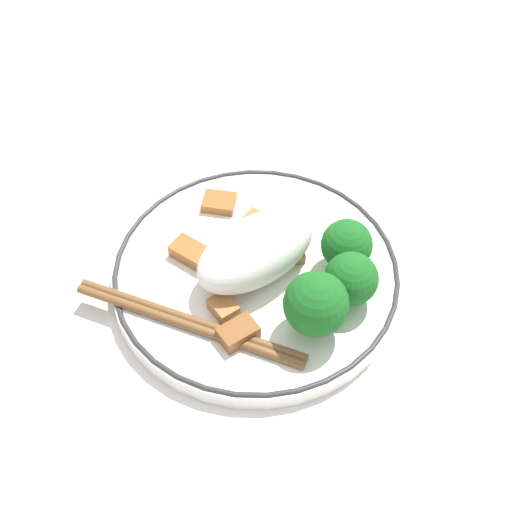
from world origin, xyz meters
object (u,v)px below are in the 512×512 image
Objects in this scene: plate at (256,275)px; broccoli_back_left at (316,305)px; broccoli_back_right at (347,245)px; chopsticks at (189,322)px; broccoli_back_center at (351,279)px.

broccoli_back_left is (0.00, 0.08, 0.04)m from plate.
broccoli_back_right is at bearing -152.32° from broccoli_back_left.
broccoli_back_right is at bearing 145.46° from plate.
broccoli_back_right is 0.28× the size of chopsticks.
broccoli_back_right reaches higher than plate.
chopsticks is (0.08, 0.01, 0.01)m from plate.
chopsticks is (0.13, -0.06, -0.02)m from broccoli_back_center.
chopsticks is at bearing -39.58° from broccoli_back_left.
plate is at bearing -34.54° from broccoli_back_right.
broccoli_back_center is (-0.05, -0.01, -0.01)m from broccoli_back_left.
broccoli_back_left is at bearing 7.07° from broccoli_back_center.
broccoli_back_left is at bearing 27.68° from broccoli_back_right.
broccoli_back_right is 0.15m from chopsticks.
broccoli_back_left reaches higher than chopsticks.
broccoli_back_left is 1.18× the size of broccoli_back_right.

